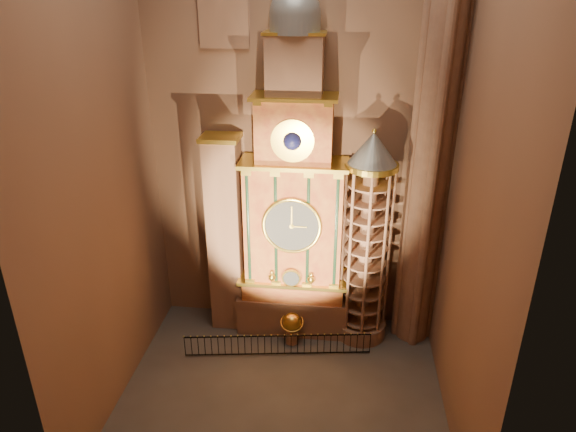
# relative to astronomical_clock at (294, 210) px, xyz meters

# --- Properties ---
(floor) EXTENTS (14.00, 14.00, 0.00)m
(floor) POSITION_rel_astronomical_clock_xyz_m (0.00, -4.96, -6.68)
(floor) COLOR #383330
(floor) RESTS_ON ground
(wall_back) EXTENTS (22.00, 0.00, 22.00)m
(wall_back) POSITION_rel_astronomical_clock_xyz_m (0.00, 1.04, 4.32)
(wall_back) COLOR #876049
(wall_back) RESTS_ON floor
(wall_left) EXTENTS (0.00, 22.00, 22.00)m
(wall_left) POSITION_rel_astronomical_clock_xyz_m (-7.00, -4.96, 4.32)
(wall_left) COLOR #876049
(wall_left) RESTS_ON floor
(wall_right) EXTENTS (0.00, 22.00, 22.00)m
(wall_right) POSITION_rel_astronomical_clock_xyz_m (7.00, -4.96, 4.32)
(wall_right) COLOR #876049
(wall_right) RESTS_ON floor
(astronomical_clock) EXTENTS (5.60, 2.41, 16.70)m
(astronomical_clock) POSITION_rel_astronomical_clock_xyz_m (0.00, 0.00, 0.00)
(astronomical_clock) COLOR #8C634C
(astronomical_clock) RESTS_ON floor
(portrait_tower) EXTENTS (1.80, 1.60, 10.20)m
(portrait_tower) POSITION_rel_astronomical_clock_xyz_m (-3.40, 0.02, -1.53)
(portrait_tower) COLOR #8C634C
(portrait_tower) RESTS_ON floor
(stair_turret) EXTENTS (2.50, 2.50, 10.80)m
(stair_turret) POSITION_rel_astronomical_clock_xyz_m (3.50, -0.26, -1.41)
(stair_turret) COLOR #8C634C
(stair_turret) RESTS_ON floor
(gothic_pier) EXTENTS (2.04, 2.04, 22.00)m
(gothic_pier) POSITION_rel_astronomical_clock_xyz_m (6.10, 0.04, 4.32)
(gothic_pier) COLOR #8C634C
(gothic_pier) RESTS_ON floor
(celestial_globe) EXTENTS (1.24, 1.17, 1.68)m
(celestial_globe) POSITION_rel_astronomical_clock_xyz_m (0.07, -1.36, -5.67)
(celestial_globe) COLOR #8C634C
(celestial_globe) RESTS_ON floor
(iron_railing) EXTENTS (8.86, 1.29, 1.11)m
(iron_railing) POSITION_rel_astronomical_clock_xyz_m (-0.50, -2.45, -6.07)
(iron_railing) COLOR black
(iron_railing) RESTS_ON floor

